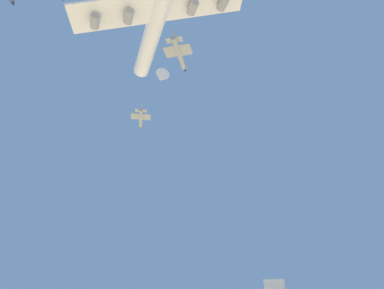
% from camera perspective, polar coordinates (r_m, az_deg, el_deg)
% --- Properties ---
extents(carrier_jet, '(59.63, 64.24, 23.26)m').
position_cam_1_polar(carrier_jet, '(125.56, -5.53, 22.02)').
color(carrier_jet, white).
extents(chase_jet_lead, '(12.90, 12.77, 4.00)m').
position_cam_1_polar(chase_jet_lead, '(142.20, -8.62, 4.40)').
color(chase_jet_lead, '#999EA3').
extents(chase_jet_trailing, '(9.41, 14.95, 4.00)m').
position_cam_1_polar(chase_jet_trailing, '(104.29, -2.17, 15.01)').
color(chase_jet_trailing, '#999EA3').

